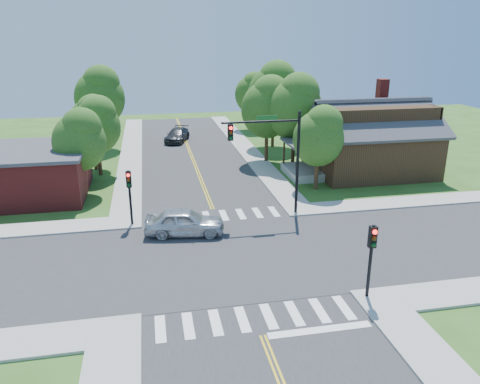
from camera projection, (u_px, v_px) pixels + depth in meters
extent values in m
plane|color=#315219|center=(231.00, 256.00, 26.59)|extent=(100.00, 100.00, 0.00)
cube|color=#2D2D30|center=(231.00, 256.00, 26.58)|extent=(10.00, 90.00, 0.04)
cube|color=#2D2D30|center=(231.00, 256.00, 26.58)|extent=(90.00, 10.00, 0.04)
cube|color=#2D2D30|center=(231.00, 256.00, 26.59)|extent=(10.20, 10.20, 0.06)
cube|color=#9E9B93|center=(246.00, 148.00, 50.87)|extent=(2.20, 40.00, 0.14)
cube|color=#9E9B93|center=(131.00, 154.00, 48.63)|extent=(2.20, 40.00, 0.14)
cube|color=white|center=(154.00, 220.00, 31.55)|extent=(0.45, 2.00, 0.01)
cube|color=white|center=(172.00, 219.00, 31.77)|extent=(0.45, 2.00, 0.01)
cube|color=white|center=(189.00, 218.00, 31.99)|extent=(0.45, 2.00, 0.01)
cube|color=white|center=(207.00, 216.00, 32.21)|extent=(0.45, 2.00, 0.01)
cube|color=white|center=(224.00, 215.00, 32.43)|extent=(0.45, 2.00, 0.01)
cube|color=white|center=(241.00, 214.00, 32.65)|extent=(0.45, 2.00, 0.01)
cube|color=white|center=(257.00, 213.00, 32.87)|extent=(0.45, 2.00, 0.01)
cube|color=white|center=(274.00, 211.00, 33.09)|extent=(0.45, 2.00, 0.01)
cube|color=white|center=(160.00, 329.00, 20.05)|extent=(0.45, 2.00, 0.01)
cube|color=white|center=(188.00, 325.00, 20.27)|extent=(0.45, 2.00, 0.01)
cube|color=white|center=(216.00, 322.00, 20.49)|extent=(0.45, 2.00, 0.01)
cube|color=white|center=(242.00, 319.00, 20.71)|extent=(0.45, 2.00, 0.01)
cube|color=white|center=(269.00, 316.00, 20.93)|extent=(0.45, 2.00, 0.01)
cube|color=white|center=(294.00, 313.00, 21.15)|extent=(0.45, 2.00, 0.01)
cube|color=white|center=(319.00, 310.00, 21.37)|extent=(0.45, 2.00, 0.01)
cube|color=white|center=(344.00, 307.00, 21.59)|extent=(0.45, 2.00, 0.01)
cube|color=gold|center=(188.00, 148.00, 50.90)|extent=(0.10, 37.50, 0.01)
cube|color=gold|center=(190.00, 148.00, 50.94)|extent=(0.10, 37.50, 0.01)
cube|color=white|center=(320.00, 331.00, 20.00)|extent=(4.60, 0.45, 0.09)
cylinder|color=black|center=(297.00, 164.00, 31.64)|extent=(0.20, 0.20, 7.20)
cylinder|color=black|center=(261.00, 122.00, 30.18)|extent=(5.20, 0.14, 0.14)
cube|color=#19591E|center=(267.00, 118.00, 30.13)|extent=(1.40, 0.04, 0.30)
cube|color=black|center=(230.00, 132.00, 30.02)|extent=(0.34, 0.28, 1.05)
sphere|color=#FF0C0C|center=(231.00, 128.00, 29.76)|extent=(0.22, 0.22, 0.22)
sphere|color=#3F2605|center=(231.00, 133.00, 29.86)|extent=(0.22, 0.22, 0.22)
sphere|color=#05330F|center=(231.00, 138.00, 29.97)|extent=(0.22, 0.22, 0.22)
cylinder|color=black|center=(370.00, 263.00, 21.80)|extent=(0.16, 0.16, 3.80)
cube|color=black|center=(373.00, 237.00, 21.37)|extent=(0.34, 0.28, 1.05)
sphere|color=#FF0C0C|center=(375.00, 232.00, 21.11)|extent=(0.22, 0.22, 0.22)
sphere|color=#3F2605|center=(374.00, 238.00, 21.21)|extent=(0.22, 0.22, 0.22)
sphere|color=#05330F|center=(374.00, 245.00, 21.32)|extent=(0.22, 0.22, 0.22)
cylinder|color=black|center=(130.00, 199.00, 30.13)|extent=(0.16, 0.16, 3.80)
cube|color=black|center=(129.00, 179.00, 29.70)|extent=(0.34, 0.28, 1.05)
sphere|color=#FF0C0C|center=(128.00, 175.00, 29.44)|extent=(0.22, 0.22, 0.22)
sphere|color=#3F2605|center=(129.00, 180.00, 29.55)|extent=(0.22, 0.22, 0.22)
sphere|color=#05330F|center=(129.00, 185.00, 29.65)|extent=(0.22, 0.22, 0.22)
cube|color=#2F2110|center=(370.00, 151.00, 41.90)|extent=(10.00, 8.00, 4.00)
cube|color=#9E9B93|center=(302.00, 172.00, 41.28)|extent=(2.60, 4.50, 0.70)
cylinder|color=#2F2110|center=(297.00, 165.00, 38.81)|extent=(0.18, 0.18, 2.50)
cylinder|color=#2F2110|center=(284.00, 153.00, 42.52)|extent=(0.18, 0.18, 2.50)
cube|color=#38383D|center=(303.00, 143.00, 40.43)|extent=(2.80, 4.80, 0.18)
cube|color=maroon|center=(379.00, 125.00, 45.10)|extent=(0.90, 0.90, 7.11)
cube|color=maroon|center=(17.00, 175.00, 35.65)|extent=(10.00, 8.00, 3.50)
cube|color=#38383D|center=(14.00, 151.00, 35.05)|extent=(10.40, 8.40, 0.25)
cylinder|color=#382314|center=(316.00, 174.00, 37.60)|extent=(0.34, 0.34, 2.55)
ellipsoid|color=#284F17|center=(318.00, 139.00, 36.66)|extent=(4.02, 3.82, 4.43)
sphere|color=#284F17|center=(324.00, 124.00, 36.14)|extent=(2.95, 2.95, 2.95)
cylinder|color=#382314|center=(293.00, 149.00, 44.01)|extent=(0.34, 0.34, 3.25)
ellipsoid|color=#284F17|center=(294.00, 110.00, 42.82)|extent=(5.13, 4.88, 5.65)
sphere|color=#284F17|center=(299.00, 93.00, 42.18)|extent=(3.76, 3.76, 3.76)
cylinder|color=#382314|center=(273.00, 131.00, 51.43)|extent=(0.34, 0.34, 3.49)
ellipsoid|color=#284F17|center=(274.00, 95.00, 50.15)|extent=(5.50, 5.23, 6.05)
sphere|color=#284F17|center=(277.00, 79.00, 49.48)|extent=(4.04, 4.04, 4.04)
cylinder|color=#382314|center=(252.00, 119.00, 60.64)|extent=(0.34, 0.34, 2.75)
ellipsoid|color=#284F17|center=(252.00, 95.00, 59.63)|extent=(4.35, 4.13, 4.78)
sphere|color=#284F17|center=(255.00, 84.00, 59.07)|extent=(3.19, 3.19, 3.19)
cylinder|color=#382314|center=(84.00, 179.00, 36.39)|extent=(0.34, 0.34, 2.54)
ellipsoid|color=#284F17|center=(80.00, 142.00, 35.45)|extent=(4.02, 3.82, 4.42)
sphere|color=#284F17|center=(82.00, 127.00, 34.93)|extent=(2.95, 2.95, 2.95)
cylinder|color=#382314|center=(95.00, 156.00, 43.03)|extent=(0.34, 0.34, 2.58)
ellipsoid|color=#284F17|center=(92.00, 124.00, 42.08)|extent=(4.07, 3.87, 4.48)
sphere|color=#284F17|center=(94.00, 111.00, 41.56)|extent=(2.99, 2.99, 2.99)
cylinder|color=#382314|center=(103.00, 133.00, 50.69)|extent=(0.34, 0.34, 3.32)
ellipsoid|color=#284F17|center=(100.00, 98.00, 49.47)|extent=(5.25, 4.99, 5.77)
sphere|color=#284F17|center=(101.00, 83.00, 48.82)|extent=(3.85, 3.85, 3.85)
cylinder|color=#382314|center=(107.00, 123.00, 59.12)|extent=(0.34, 0.34, 2.25)
ellipsoid|color=#284F17|center=(105.00, 103.00, 58.29)|extent=(3.56, 3.38, 3.91)
sphere|color=#284F17|center=(107.00, 94.00, 57.82)|extent=(2.61, 2.61, 2.61)
cylinder|color=#382314|center=(266.00, 146.00, 45.35)|extent=(0.34, 0.34, 3.13)
ellipsoid|color=#284F17|center=(267.00, 110.00, 44.20)|extent=(4.94, 4.69, 5.43)
sphere|color=#284F17|center=(271.00, 94.00, 43.59)|extent=(3.62, 3.62, 3.62)
cylinder|color=#382314|center=(99.00, 161.00, 41.28)|extent=(0.34, 0.34, 2.64)
ellipsoid|color=#284F17|center=(96.00, 127.00, 40.31)|extent=(4.17, 3.96, 4.58)
sphere|color=#284F17|center=(98.00, 113.00, 39.77)|extent=(3.05, 3.05, 3.05)
imported|color=silver|center=(185.00, 223.00, 29.14)|extent=(3.43, 5.50, 1.68)
imported|color=#282A2D|center=(177.00, 135.00, 53.99)|extent=(5.14, 6.35, 1.48)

